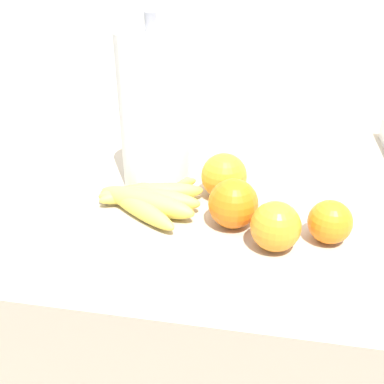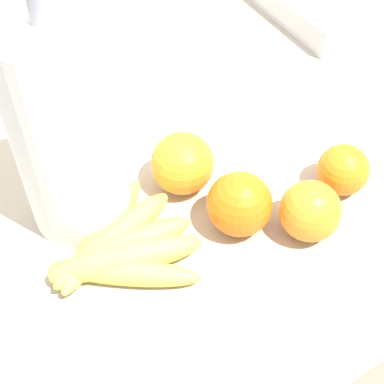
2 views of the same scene
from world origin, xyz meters
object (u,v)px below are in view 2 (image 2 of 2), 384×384
object	(u,v)px
orange_back_right	(343,170)
orange_far_right	(310,211)
banana_bunch	(119,250)
orange_center	(183,164)
paper_towel_roll	(66,132)
orange_front	(240,204)

from	to	relation	value
orange_back_right	orange_far_right	size ratio (longest dim) A/B	0.89
banana_bunch	orange_far_right	world-z (taller)	orange_far_right
banana_bunch	orange_back_right	distance (m)	0.31
orange_center	orange_back_right	size ratio (longest dim) A/B	1.21
orange_center	paper_towel_roll	world-z (taller)	paper_towel_roll
orange_center	banana_bunch	bearing A→B (deg)	-153.55
orange_far_right	paper_towel_roll	xyz separation A→B (m)	(-0.23, 0.18, 0.10)
banana_bunch	orange_front	world-z (taller)	orange_front
orange_far_right	banana_bunch	bearing A→B (deg)	159.37
banana_bunch	orange_center	size ratio (longest dim) A/B	2.36
orange_far_right	orange_front	bearing A→B (deg)	142.71
banana_bunch	orange_front	distance (m)	0.16
orange_back_right	orange_center	bearing A→B (deg)	147.45
banana_bunch	orange_back_right	xyz separation A→B (m)	(0.31, -0.05, 0.02)
orange_back_right	orange_far_right	distance (m)	0.09
orange_back_right	orange_front	world-z (taller)	orange_front
banana_bunch	orange_front	size ratio (longest dim) A/B	2.40
orange_back_right	orange_far_right	xyz separation A→B (m)	(-0.08, -0.03, 0.00)
banana_bunch	orange_center	xyz separation A→B (m)	(0.13, 0.06, 0.02)
orange_front	paper_towel_roll	bearing A→B (deg)	142.09
banana_bunch	orange_back_right	world-z (taller)	orange_back_right
orange_front	paper_towel_roll	size ratio (longest dim) A/B	0.26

